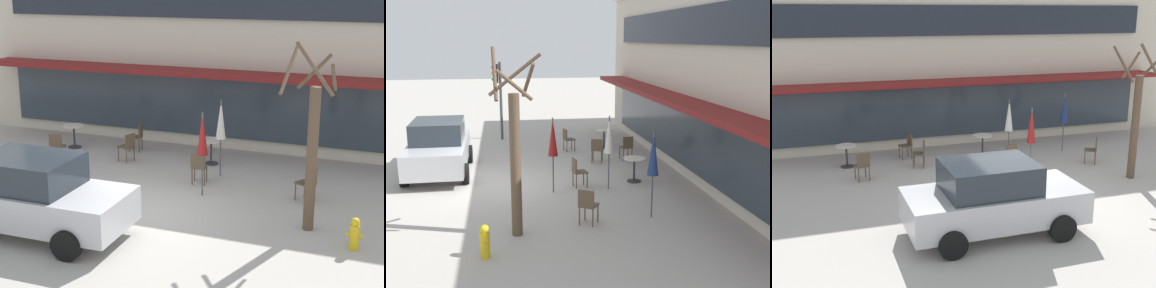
# 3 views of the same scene
# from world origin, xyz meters

# --- Properties ---
(ground_plane) EXTENTS (80.00, 80.00, 0.00)m
(ground_plane) POSITION_xyz_m (0.00, 0.00, 0.00)
(ground_plane) COLOR #ADA8A0
(cafe_table_near_wall) EXTENTS (0.70, 0.70, 0.76)m
(cafe_table_near_wall) POSITION_xyz_m (-4.47, 4.30, 0.52)
(cafe_table_near_wall) COLOR #333338
(cafe_table_near_wall) RESTS_ON ground
(cafe_table_streetside) EXTENTS (0.70, 0.70, 0.76)m
(cafe_table_streetside) POSITION_xyz_m (0.36, 4.23, 0.52)
(cafe_table_streetside) COLOR #333338
(cafe_table_streetside) RESTS_ON ground
(patio_umbrella_green_folded) EXTENTS (0.28, 0.28, 2.20)m
(patio_umbrella_green_folded) POSITION_xyz_m (3.40, 3.83, 1.63)
(patio_umbrella_green_folded) COLOR #4C4C51
(patio_umbrella_green_folded) RESTS_ON ground
(patio_umbrella_cream_folded) EXTENTS (0.28, 0.28, 2.20)m
(patio_umbrella_cream_folded) POSITION_xyz_m (1.03, 1.62, 1.63)
(patio_umbrella_cream_folded) COLOR #4C4C51
(patio_umbrella_cream_folded) RESTS_ON ground
(patio_umbrella_corner_open) EXTENTS (0.28, 0.28, 2.20)m
(patio_umbrella_corner_open) POSITION_xyz_m (0.97, 3.28, 1.63)
(patio_umbrella_corner_open) COLOR #4C4C51
(patio_umbrella_corner_open) RESTS_ON ground
(cafe_chair_0) EXTENTS (0.48, 0.48, 0.89)m
(cafe_chair_0) POSITION_xyz_m (-4.11, 2.75, 0.53)
(cafe_chair_0) COLOR brown
(cafe_chair_0) RESTS_ON ground
(cafe_chair_1) EXTENTS (0.46, 0.46, 0.89)m
(cafe_chair_1) POSITION_xyz_m (0.65, 2.40, 0.53)
(cafe_chair_1) COLOR brown
(cafe_chair_1) RESTS_ON ground
(cafe_chair_2) EXTENTS (0.55, 0.55, 0.89)m
(cafe_chair_2) POSITION_xyz_m (3.64, 2.16, 0.53)
(cafe_chair_2) COLOR brown
(cafe_chair_2) RESTS_ON ground
(cafe_chair_3) EXTENTS (0.50, 0.50, 0.89)m
(cafe_chair_3) POSITION_xyz_m (-2.09, 3.54, 0.53)
(cafe_chair_3) COLOR brown
(cafe_chair_3) RESTS_ON ground
(cafe_chair_4) EXTENTS (0.47, 0.47, 0.89)m
(cafe_chair_4) POSITION_xyz_m (-2.33, 4.70, 0.53)
(cafe_chair_4) COLOR brown
(cafe_chair_4) RESTS_ON ground
(parked_sedan) EXTENTS (4.22, 2.06, 1.76)m
(parked_sedan) POSITION_xyz_m (-1.59, -1.88, 0.88)
(parked_sedan) COLOR #B7B7BC
(parked_sedan) RESTS_ON ground
(street_tree) EXTENTS (1.12, 1.22, 4.22)m
(street_tree) POSITION_xyz_m (3.96, 0.47, 1.89)
(street_tree) COLOR brown
(street_tree) RESTS_ON ground
(traffic_light_pole) EXTENTS (0.26, 0.44, 3.40)m
(traffic_light_pole) POSITION_xyz_m (-6.84, 0.10, 2.30)
(traffic_light_pole) COLOR #47474C
(traffic_light_pole) RESTS_ON ground
(fire_hydrant) EXTENTS (0.36, 0.20, 0.71)m
(fire_hydrant) POSITION_xyz_m (5.05, -0.22, 0.35)
(fire_hydrant) COLOR gold
(fire_hydrant) RESTS_ON ground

